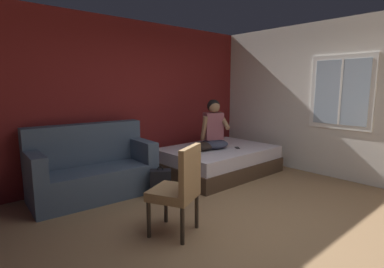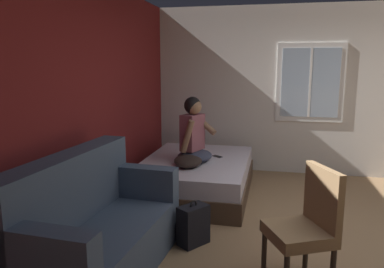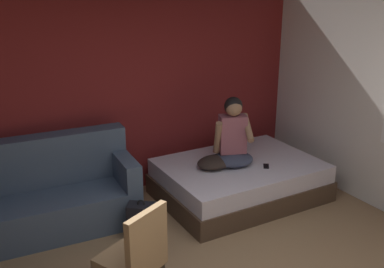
{
  "view_description": "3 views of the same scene",
  "coord_description": "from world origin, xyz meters",
  "views": [
    {
      "loc": [
        -2.66,
        -1.73,
        1.6
      ],
      "look_at": [
        0.27,
        1.59,
        0.88
      ],
      "focal_mm": 28.0,
      "sensor_mm": 36.0,
      "label": 1
    },
    {
      "loc": [
        -3.66,
        0.94,
        1.77
      ],
      "look_at": [
        0.53,
        1.87,
        0.97
      ],
      "focal_mm": 35.0,
      "sensor_mm": 36.0,
      "label": 2
    },
    {
      "loc": [
        -1.9,
        -2.37,
        2.7
      ],
      "look_at": [
        0.51,
        1.91,
        1.01
      ],
      "focal_mm": 42.0,
      "sensor_mm": 36.0,
      "label": 3
    }
  ],
  "objects": [
    {
      "name": "bed",
      "position": [
        1.25,
        1.97,
        0.24
      ],
      "size": [
        2.02,
        1.45,
        0.48
      ],
      "color": "#4C3828",
      "rests_on": "ground"
    },
    {
      "name": "wall_back_accent",
      "position": [
        0.0,
        2.95,
        1.35
      ],
      "size": [
        10.14,
        0.16,
        2.7
      ],
      "primitive_type": "cube",
      "color": "maroon",
      "rests_on": "ground"
    },
    {
      "name": "couch",
      "position": [
        -0.96,
        2.39,
        0.39
      ],
      "size": [
        1.75,
        0.93,
        1.04
      ],
      "color": "#47566B",
      "rests_on": "ground"
    },
    {
      "name": "cell_phone",
      "position": [
        1.46,
        1.7,
        0.48
      ],
      "size": [
        0.14,
        0.16,
        0.01
      ],
      "primitive_type": "cube",
      "rotation": [
        0.0,
        0.0,
        2.51
      ],
      "color": "black",
      "rests_on": "bed"
    },
    {
      "name": "side_chair",
      "position": [
        -0.74,
        0.65,
        0.53
      ],
      "size": [
        0.62,
        0.62,
        0.98
      ],
      "color": "#382D23",
      "rests_on": "ground"
    },
    {
      "name": "backpack",
      "position": [
        -0.25,
        1.69,
        0.19
      ],
      "size": [
        0.35,
        0.34,
        0.46
      ],
      "color": "black",
      "rests_on": "ground"
    },
    {
      "name": "person_seated",
      "position": [
        1.13,
        1.98,
        0.84
      ],
      "size": [
        0.64,
        0.59,
        0.88
      ],
      "color": "#383D51",
      "rests_on": "bed"
    },
    {
      "name": "throw_pillow",
      "position": [
        0.88,
        2.0,
        0.55
      ],
      "size": [
        0.53,
        0.43,
        0.14
      ],
      "primitive_type": "ellipsoid",
      "rotation": [
        0.0,
        0.0,
        0.17
      ],
      "color": "#2D231E",
      "rests_on": "bed"
    }
  ]
}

